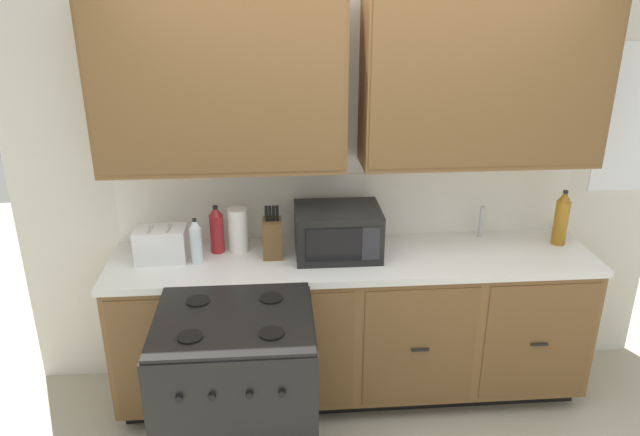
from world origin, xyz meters
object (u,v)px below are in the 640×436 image
at_px(bottle_clear, 196,241).
at_px(bottle_red, 217,230).
at_px(toaster, 161,244).
at_px(knife_block, 272,237).
at_px(bottle_amber, 561,218).
at_px(stove_range, 238,399).
at_px(microwave, 338,232).
at_px(paper_towel_roll, 238,230).

relative_size(bottle_clear, bottle_red, 0.94).
xyz_separation_m(toaster, knife_block, (0.62, 0.00, 0.02)).
relative_size(toaster, bottle_amber, 0.84).
height_order(stove_range, bottle_amber, bottle_amber).
bearing_deg(toaster, bottle_amber, 1.07).
distance_m(stove_range, microwave, 1.06).
relative_size(toaster, bottle_red, 0.99).
relative_size(stove_range, knife_block, 3.06).
relative_size(stove_range, paper_towel_roll, 3.65).
relative_size(stove_range, bottle_red, 3.35).
bearing_deg(bottle_red, paper_towel_roll, 1.83).
bearing_deg(bottle_red, microwave, -7.24).
bearing_deg(paper_towel_roll, stove_range, -89.62).
height_order(toaster, paper_towel_roll, paper_towel_roll).
xyz_separation_m(stove_range, bottle_amber, (1.90, 0.70, 0.63)).
bearing_deg(toaster, stove_range, -56.83).
xyz_separation_m(knife_block, bottle_clear, (-0.42, -0.05, 0.01)).
bearing_deg(bottle_clear, stove_range, -69.26).
bearing_deg(microwave, bottle_red, 172.76).
relative_size(stove_range, bottle_amber, 2.83).
height_order(toaster, bottle_red, bottle_red).
height_order(stove_range, bottle_red, bottle_red).
height_order(stove_range, microwave, microwave).
height_order(knife_block, paper_towel_roll, knife_block).
bearing_deg(bottle_amber, stove_range, -159.66).
xyz_separation_m(stove_range, microwave, (0.56, 0.66, 0.61)).
height_order(microwave, bottle_red, bottle_red).
distance_m(knife_block, bottle_amber, 1.71).
bearing_deg(stove_range, knife_block, 73.82).
xyz_separation_m(microwave, toaster, (-0.99, 0.00, -0.04)).
xyz_separation_m(stove_range, toaster, (-0.43, 0.66, 0.56)).
distance_m(microwave, bottle_amber, 1.34).
xyz_separation_m(stove_range, paper_towel_roll, (-0.01, 0.75, 0.60)).
distance_m(knife_block, bottle_red, 0.33).
bearing_deg(paper_towel_roll, knife_block, -24.41).
relative_size(bottle_red, bottle_amber, 0.85).
height_order(bottle_red, bottle_amber, bottle_amber).
relative_size(stove_range, microwave, 1.98).
relative_size(stove_range, bottle_clear, 3.58).
distance_m(toaster, knife_block, 0.62).
xyz_separation_m(microwave, bottle_amber, (1.33, 0.04, 0.02)).
height_order(stove_range, paper_towel_roll, paper_towel_roll).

